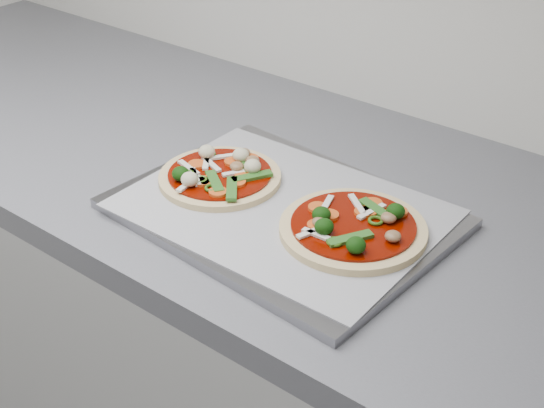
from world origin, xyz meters
The scene contains 4 objects.
baking_tray centered at (-0.71, 1.22, 0.91)m, with size 0.42×0.31×0.01m, color gray.
parchment centered at (-0.71, 1.22, 0.91)m, with size 0.40×0.29×0.00m, color #9F9FA5.
pizza_left centered at (-0.83, 1.22, 0.93)m, with size 0.20×0.20×0.03m.
pizza_right centered at (-0.61, 1.22, 0.92)m, with size 0.24×0.24×0.03m.
Camera 1 is at (-0.20, 0.54, 1.45)m, focal length 50.00 mm.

